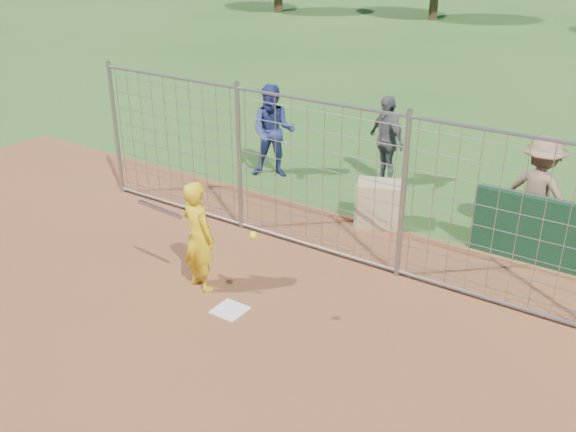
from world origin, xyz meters
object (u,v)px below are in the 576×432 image
Objects in this scene: batter at (198,236)px; bystander_b at (386,140)px; bystander_a at (273,131)px; bystander_c at (539,193)px; equipment_bin at (379,204)px.

batter is 5.32m from bystander_b.
bystander_a is 5.44m from bystander_c.
bystander_b is at bearing -80.51° from batter.
bystander_a reaches higher than batter.
bystander_b is (0.37, 5.30, 0.08)m from batter.
bystander_c is 2.35× the size of equipment_bin.
equipment_bin is (-2.49, -0.72, -0.54)m from bystander_c.
batter is 5.53m from bystander_c.
equipment_bin is at bearing -36.51° from bystander_b.
batter is 0.86× the size of bystander_a.
bystander_b is (2.13, 0.93, -0.06)m from bystander_a.
bystander_b is at bearing 91.43° from equipment_bin.
bystander_a reaches higher than bystander_b.
bystander_c is at bearing -28.93° from bystander_a.
bystander_b is 2.29× the size of equipment_bin.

